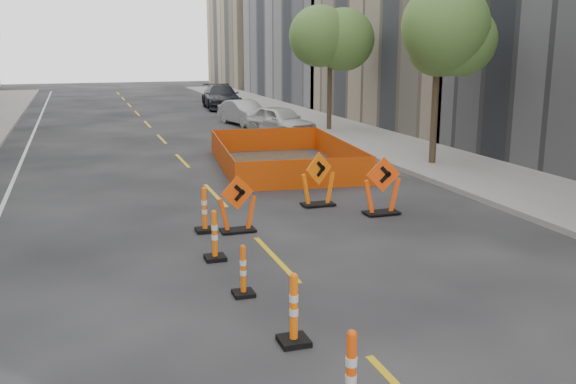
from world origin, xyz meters
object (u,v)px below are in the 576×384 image
object	(u,v)px
chevron_sign_left	(237,204)
channelizer_6	(204,210)
channelizer_3	(294,309)
chevron_sign_center	(318,179)
channelizer_2	(351,375)
parked_car_near	(280,121)
parked_car_far	(221,97)
chevron_sign_right	(382,186)
channelizer_4	(243,270)
channelizer_5	(215,235)
parked_car_mid	(244,113)

from	to	relation	value
chevron_sign_left	channelizer_6	bearing A→B (deg)	151.68
channelizer_3	chevron_sign_center	distance (m)	8.34
channelizer_2	channelizer_3	xyz separation A→B (m)	(-0.01, 2.05, -0.01)
chevron_sign_center	parked_car_near	world-z (taller)	chevron_sign_center
parked_car_near	parked_car_far	xyz separation A→B (m)	(0.18, 13.94, 0.09)
chevron_sign_left	chevron_sign_right	distance (m)	3.95
chevron_sign_left	chevron_sign_right	xyz separation A→B (m)	(3.93, 0.38, 0.08)
channelizer_2	channelizer_6	distance (m)	8.18
chevron_sign_center	chevron_sign_right	bearing A→B (deg)	-68.00
chevron_sign_right	parked_car_near	world-z (taller)	chevron_sign_right
channelizer_3	chevron_sign_center	world-z (taller)	chevron_sign_center
chevron_sign_left	parked_car_near	world-z (taller)	parked_car_near
channelizer_4	chevron_sign_left	size ratio (longest dim) A/B	0.68
channelizer_6	chevron_sign_center	world-z (taller)	chevron_sign_center
parked_car_far	channelizer_2	bearing A→B (deg)	-95.84
chevron_sign_left	chevron_sign_right	world-z (taller)	chevron_sign_right
channelizer_3	channelizer_5	xyz separation A→B (m)	(-0.31, 4.09, -0.02)
chevron_sign_right	parked_car_mid	world-z (taller)	chevron_sign_right
channelizer_5	chevron_sign_right	xyz separation A→B (m)	(4.86, 2.20, 0.23)
parked_car_mid	parked_car_near	bearing A→B (deg)	-94.92
channelizer_5	chevron_sign_center	bearing A→B (deg)	44.55
parked_car_mid	channelizer_5	bearing A→B (deg)	-117.99
channelizer_6	parked_car_near	world-z (taller)	parked_car_near
chevron_sign_center	channelizer_6	bearing A→B (deg)	-176.41
parked_car_mid	parked_car_far	size ratio (longest dim) A/B	0.73
channelizer_4	chevron_sign_left	bearing A→B (deg)	77.57
channelizer_3	chevron_sign_left	distance (m)	5.94
channelizer_3	channelizer_2	bearing A→B (deg)	-89.75
chevron_sign_right	parked_car_near	size ratio (longest dim) A/B	0.36
channelizer_5	channelizer_6	distance (m)	2.05
parked_car_far	chevron_sign_left	bearing A→B (deg)	-97.40
channelizer_4	parked_car_far	size ratio (longest dim) A/B	0.17
channelizer_5	parked_car_near	size ratio (longest dim) A/B	0.25
chevron_sign_left	chevron_sign_center	bearing A→B (deg)	22.31
chevron_sign_left	parked_car_far	distance (m)	29.86
channelizer_6	chevron_sign_right	xyz separation A→B (m)	(4.67, 0.15, 0.22)
parked_car_near	channelizer_5	bearing A→B (deg)	-130.90
channelizer_5	parked_car_mid	size ratio (longest dim) A/B	0.26
chevron_sign_right	channelizer_5	bearing A→B (deg)	-151.62
channelizer_6	parked_car_near	size ratio (longest dim) A/B	0.26
channelizer_4	channelizer_5	world-z (taller)	channelizer_5
channelizer_3	parked_car_far	xyz separation A→B (m)	(6.69, 35.14, 0.25)
channelizer_3	channelizer_6	world-z (taller)	channelizer_3
channelizer_6	chevron_sign_left	xyz separation A→B (m)	(0.74, -0.23, 0.14)
chevron_sign_left	chevron_sign_center	distance (m)	3.21
channelizer_2	parked_car_far	xyz separation A→B (m)	(6.68, 37.18, 0.24)
channelizer_3	parked_car_far	bearing A→B (deg)	79.23
parked_car_near	channelizer_3	bearing A→B (deg)	-126.22
channelizer_3	chevron_sign_left	bearing A→B (deg)	84.09
channelizer_3	chevron_sign_right	xyz separation A→B (m)	(4.54, 6.29, 0.21)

